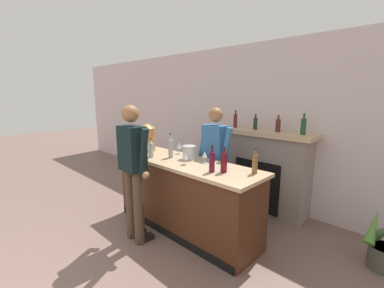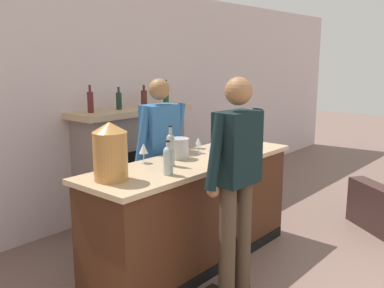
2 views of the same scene
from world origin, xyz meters
The scene contains 16 objects.
wall_back_panel centered at (0.00, 4.34, 1.38)m, with size 12.00×0.07×2.75m.
bar_counter centered at (-0.09, 2.71, 0.50)m, with size 2.28×0.71×1.00m.
fireplace_stone centered at (0.37, 4.08, 0.68)m, with size 1.57×0.52×1.64m.
potted_plant_corner centered at (2.09, 3.64, 0.27)m, with size 0.37×0.37×0.65m.
person_customer centered at (-0.35, 2.06, 0.99)m, with size 0.66×0.32×1.78m.
person_bartender centered at (0.01, 3.24, 0.95)m, with size 0.66×0.33×1.72m.
copper_dispenser centered at (-1.00, 2.76, 1.23)m, with size 0.26×0.30×0.45m.
ice_bucket_steel centered at (-0.14, 2.85, 1.10)m, with size 0.19×0.19×0.19m.
wine_bottle_merlot_tall centered at (-0.39, 2.72, 1.16)m, with size 0.07×0.07×0.35m.
wine_bottle_chardonnay_pale centered at (0.49, 2.59, 1.14)m, with size 0.07×0.07×0.32m.
wine_bottle_burgundy_dark centered at (0.59, 2.68, 1.14)m, with size 0.08×0.08×0.30m.
wine_bottle_rose_blush centered at (-0.61, 2.53, 1.13)m, with size 0.08×0.08×0.28m.
wine_bottle_port_short centered at (0.88, 2.90, 1.13)m, with size 0.06×0.06×0.30m.
wine_glass_back_row centered at (0.15, 2.85, 1.11)m, with size 0.07×0.07×0.15m.
wine_glass_front_right centered at (0.03, 2.60, 1.11)m, with size 0.08×0.08×0.16m.
wine_glass_front_left centered at (-0.47, 2.96, 1.13)m, with size 0.08×0.08×0.18m.
Camera 2 is at (-2.98, 0.25, 1.92)m, focal length 40.00 mm.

